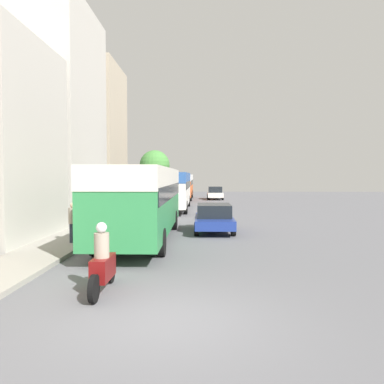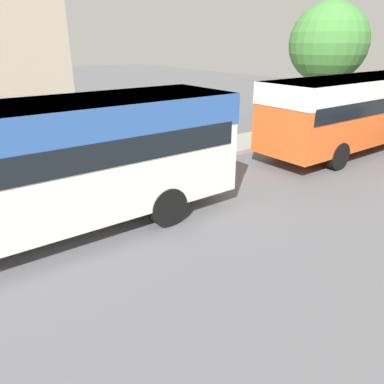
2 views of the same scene
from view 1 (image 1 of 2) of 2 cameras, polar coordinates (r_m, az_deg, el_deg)
name	(u,v)px [view 1 (image 1 of 2)]	position (r m, az deg, el deg)	size (l,w,h in m)	color
ground_plane	(171,321)	(7.75, -3.26, -19.04)	(120.00, 120.00, 0.00)	slate
building_far_terrace	(38,116)	(25.65, -22.44, 10.69)	(6.74, 7.43, 13.18)	beige
building_end_row	(82,138)	(32.98, -16.46, 7.84)	(6.38, 6.77, 11.98)	#BCAD93
bus_lead	(143,194)	(16.58, -7.54, -0.26)	(2.61, 10.75, 3.18)	#2D8447
bus_following	(173,186)	(31.23, -2.85, 0.95)	(2.59, 11.41, 3.10)	silver
bus_third_in_line	(182,183)	(45.23, -1.56, 1.34)	(2.54, 10.57, 2.99)	#EA5B23
motorcycle_behind_lead	(103,265)	(9.50, -13.47, -10.71)	(0.39, 2.24, 1.73)	maroon
car_crossing	(215,193)	(45.29, 3.54, -0.12)	(1.89, 4.46, 1.55)	silver
car_far_curb	(214,217)	(19.00, 3.36, -3.88)	(1.96, 4.14, 1.41)	navy
pedestrian_near_curb	(73,222)	(15.86, -17.69, -4.39)	(0.35, 0.35, 1.62)	#232838
street_tree	(155,165)	(47.58, -5.71, 4.06)	(3.81, 3.81, 5.94)	brown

